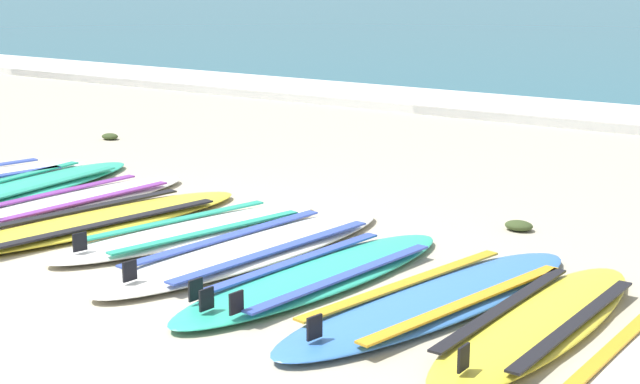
{
  "coord_description": "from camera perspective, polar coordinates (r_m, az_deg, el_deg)",
  "views": [
    {
      "loc": [
        3.82,
        -3.9,
        1.73
      ],
      "look_at": [
        0.44,
        1.23,
        0.25
      ],
      "focal_mm": 54.26,
      "sensor_mm": 36.0,
      "label": 1
    }
  ],
  "objects": [
    {
      "name": "surfboard_7",
      "position": [
        5.01,
        6.81,
        -6.32
      ],
      "size": [
        1.0,
        2.29,
        0.18
      ],
      "color": "#3875CC",
      "rests_on": "ground"
    },
    {
      "name": "surfboard_1",
      "position": [
        7.68,
        -17.26,
        0.2
      ],
      "size": [
        0.67,
        2.27,
        0.18
      ],
      "color": "#2DB793",
      "rests_on": "ground"
    },
    {
      "name": "wave_foam_strip",
      "position": [
        11.26,
        13.19,
        4.65
      ],
      "size": [
        80.0,
        1.36,
        0.11
      ],
      "primitive_type": "cube",
      "color": "white",
      "rests_on": "ground"
    },
    {
      "name": "surfboard_5",
      "position": [
        5.81,
        -4.14,
        -3.41
      ],
      "size": [
        0.88,
        2.36,
        0.18
      ],
      "color": "silver",
      "rests_on": "ground"
    },
    {
      "name": "seaweed_clump_by_the_boards",
      "position": [
        9.76,
        -12.29,
        3.22
      ],
      "size": [
        0.18,
        0.14,
        0.06
      ],
      "primitive_type": "ellipsoid",
      "color": "#384723",
      "rests_on": "ground"
    },
    {
      "name": "surfboard_3",
      "position": [
        6.58,
        -13.3,
        -1.74
      ],
      "size": [
        1.05,
        2.42,
        0.18
      ],
      "color": "yellow",
      "rests_on": "ground"
    },
    {
      "name": "surfboard_4",
      "position": [
        6.23,
        -7.57,
        -2.32
      ],
      "size": [
        0.99,
        2.09,
        0.18
      ],
      "color": "white",
      "rests_on": "ground"
    },
    {
      "name": "surfboard_2",
      "position": [
        7.16,
        -14.46,
        -0.56
      ],
      "size": [
        0.71,
        2.1,
        0.18
      ],
      "color": "silver",
      "rests_on": "ground"
    },
    {
      "name": "surfboard_6",
      "position": [
        5.33,
        -0.17,
        -4.97
      ],
      "size": [
        0.8,
        2.16,
        0.18
      ],
      "color": "#2DB793",
      "rests_on": "ground"
    },
    {
      "name": "ground_plane",
      "position": [
        5.72,
        -10.55,
        -4.27
      ],
      "size": [
        80.0,
        80.0,
        0.0
      ],
      "primitive_type": "plane",
      "color": "#B7AD93"
    },
    {
      "name": "surfboard_8",
      "position": [
        4.79,
        12.78,
        -7.49
      ],
      "size": [
        0.58,
        2.03,
        0.18
      ],
      "color": "yellow",
      "rests_on": "ground"
    },
    {
      "name": "seaweed_clump_mid_sand",
      "position": [
        6.46,
        11.65,
        -1.96
      ],
      "size": [
        0.19,
        0.15,
        0.07
      ],
      "primitive_type": "ellipsoid",
      "color": "#384723",
      "rests_on": "ground"
    }
  ]
}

